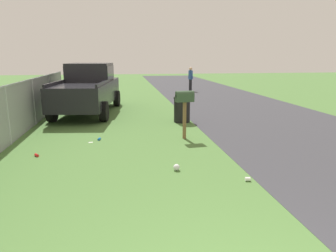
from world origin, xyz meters
The scene contains 11 objects.
road_asphalt centered at (6.00, -4.48, 0.00)m, with size 60.00×6.06×0.01m, color #38383D.
mailbox centered at (6.48, -0.70, 1.14)m, with size 0.24×0.54×1.42m.
pickup_truck centered at (11.38, 2.50, 1.11)m, with size 5.62×2.68×2.09m.
trash_bin centered at (8.79, -1.08, 0.48)m, with size 0.62×0.62×0.94m.
pedestrian centered at (18.80, -3.65, 0.95)m, with size 0.48×0.30×1.64m.
fence_section centered at (7.86, 4.18, 0.88)m, with size 12.96×0.07×1.63m.
litter_cup_midfield_b centered at (3.16, -1.30, 0.04)m, with size 0.08×0.08×0.10m, color white.
litter_wrapper_by_mailbox centered at (6.44, 2.01, 0.00)m, with size 0.12×0.08×0.01m, color silver.
litter_can_midfield_a centered at (6.65, 1.79, 0.03)m, with size 0.07×0.07×0.12m, color blue.
litter_bag_near_hydrant centered at (3.93, -0.01, 0.07)m, with size 0.14×0.14×0.14m, color silver.
litter_can_far_scatter centered at (5.36, 3.20, 0.03)m, with size 0.07×0.07×0.12m, color red.
Camera 1 is at (-2.15, 1.09, 2.39)m, focal length 32.71 mm.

